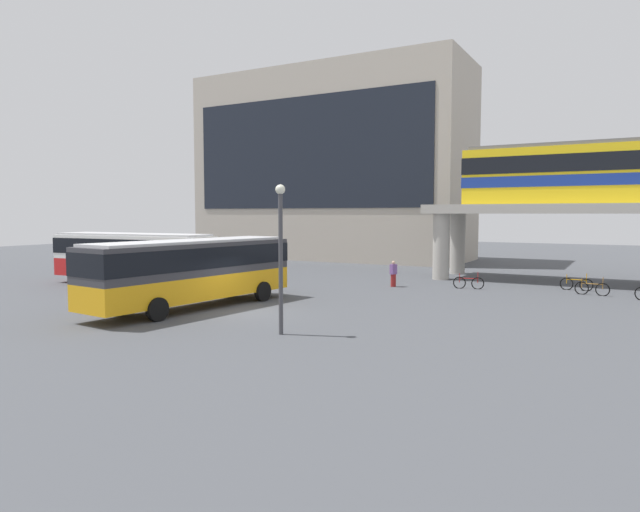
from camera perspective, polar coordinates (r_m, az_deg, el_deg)
ground_plane at (r=34.20m, az=2.80°, el=-3.17°), size 120.00×120.00×0.00m
station_building at (r=57.19m, az=1.18°, el=9.05°), size 27.05×10.11×18.35m
train at (r=39.37m, az=28.04°, el=7.55°), size 18.69×2.96×3.84m
bus_main at (r=27.02m, az=-12.74°, el=-1.01°), size 3.73×11.25×3.22m
bus_secondary at (r=36.93m, az=-18.38°, el=0.27°), size 11.19×3.31×3.22m
bicycle_brown at (r=34.20m, az=25.80°, el=-2.99°), size 1.78×0.27×1.04m
bicycle_red at (r=34.53m, az=14.78°, el=-2.63°), size 1.77×0.40×1.04m
bicycle_orange at (r=35.95m, az=24.49°, el=-2.61°), size 1.79×0.08×1.04m
pedestrian_waiting_near_stop at (r=39.51m, az=-5.66°, el=-1.01°), size 0.35×0.45×1.70m
pedestrian_by_bike_rack at (r=34.62m, az=7.43°, el=-1.88°), size 0.39×0.47×1.58m
lamp_post at (r=20.58m, az=-4.00°, el=1.10°), size 0.36×0.36×5.50m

